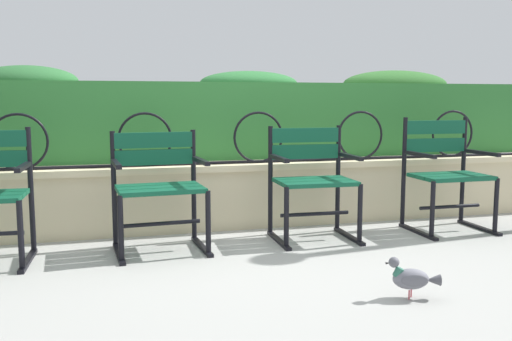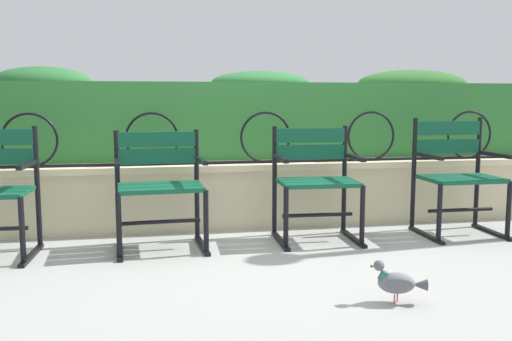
# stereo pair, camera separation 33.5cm
# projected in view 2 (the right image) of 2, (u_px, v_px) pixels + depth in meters

# --- Properties ---
(ground_plane) EXTENTS (60.00, 60.00, 0.00)m
(ground_plane) POSITION_uv_depth(u_px,v_px,m) (257.00, 249.00, 3.96)
(ground_plane) COLOR #9E9E99
(stone_wall) EXTENTS (6.45, 0.41, 0.53)m
(stone_wall) POSITION_uv_depth(u_px,v_px,m) (240.00, 194.00, 4.66)
(stone_wall) COLOR beige
(stone_wall) RESTS_ON ground
(iron_arch_fence) EXTENTS (5.92, 0.02, 0.42)m
(iron_arch_fence) POSITION_uv_depth(u_px,v_px,m) (214.00, 141.00, 4.49)
(iron_arch_fence) COLOR black
(iron_arch_fence) RESTS_ON stone_wall
(hedge_row) EXTENTS (6.32, 0.55, 0.79)m
(hedge_row) POSITION_uv_depth(u_px,v_px,m) (236.00, 115.00, 5.03)
(hedge_row) COLOR #2D7033
(hedge_row) RESTS_ON stone_wall
(park_chair_centre_left) EXTENTS (0.64, 0.55, 0.82)m
(park_chair_centre_left) POSITION_uv_depth(u_px,v_px,m) (159.00, 183.00, 3.95)
(park_chair_centre_left) COLOR #0F4C33
(park_chair_centre_left) RESTS_ON ground
(park_chair_centre_right) EXTENTS (0.61, 0.54, 0.84)m
(park_chair_centre_right) POSITION_uv_depth(u_px,v_px,m) (315.00, 178.00, 4.18)
(park_chair_centre_right) COLOR #0F4C33
(park_chair_centre_right) RESTS_ON ground
(park_chair_rightmost) EXTENTS (0.60, 0.52, 0.90)m
(park_chair_rightmost) POSITION_uv_depth(u_px,v_px,m) (457.00, 173.00, 4.37)
(park_chair_rightmost) COLOR #0F4C33
(park_chair_rightmost) RESTS_ON ground
(pigeon_near_chairs) EXTENTS (0.29, 0.15, 0.22)m
(pigeon_near_chairs) POSITION_uv_depth(u_px,v_px,m) (397.00, 282.00, 2.89)
(pigeon_near_chairs) COLOR slate
(pigeon_near_chairs) RESTS_ON ground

